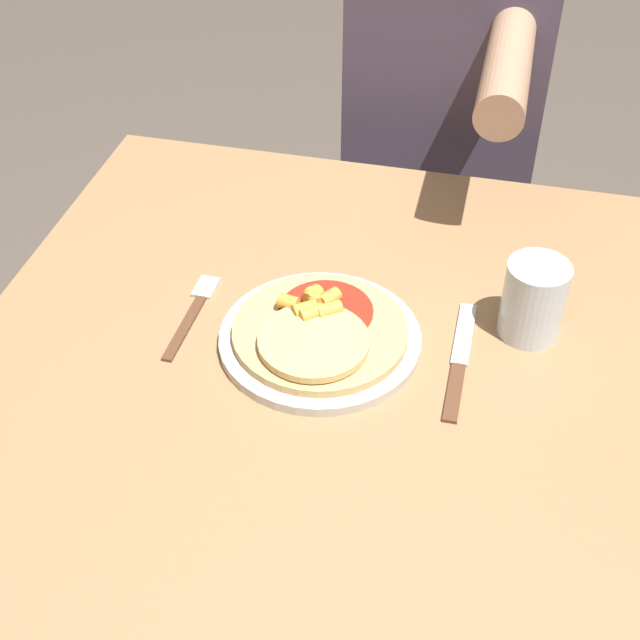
{
  "coord_description": "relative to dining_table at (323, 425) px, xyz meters",
  "views": [
    {
      "loc": [
        0.18,
        -0.8,
        1.54
      ],
      "look_at": [
        -0.01,
        0.03,
        0.79
      ],
      "focal_mm": 50.0,
      "sensor_mm": 36.0,
      "label": 1
    }
  ],
  "objects": [
    {
      "name": "plate",
      "position": [
        -0.01,
        0.03,
        0.13
      ],
      "size": [
        0.26,
        0.26,
        0.01
      ],
      "color": "beige",
      "rests_on": "dining_table"
    },
    {
      "name": "pizza",
      "position": [
        -0.01,
        0.03,
        0.14
      ],
      "size": [
        0.23,
        0.23,
        0.04
      ],
      "color": "tan",
      "rests_on": "plate"
    },
    {
      "name": "knife",
      "position": [
        0.17,
        0.04,
        0.12
      ],
      "size": [
        0.02,
        0.22,
        0.0
      ],
      "color": "brown",
      "rests_on": "dining_table"
    },
    {
      "name": "fork",
      "position": [
        -0.19,
        0.06,
        0.12
      ],
      "size": [
        0.03,
        0.18,
        0.0
      ],
      "color": "brown",
      "rests_on": "dining_table"
    },
    {
      "name": "person_diner",
      "position": [
        0.07,
        0.7,
        0.11
      ],
      "size": [
        0.35,
        0.52,
        1.27
      ],
      "color": "#2D2D38",
      "rests_on": "ground_plane"
    },
    {
      "name": "drinking_glass",
      "position": [
        0.25,
        0.12,
        0.17
      ],
      "size": [
        0.08,
        0.08,
        0.11
      ],
      "color": "silver",
      "rests_on": "dining_table"
    },
    {
      "name": "dining_table",
      "position": [
        0.0,
        0.0,
        0.0
      ],
      "size": [
        0.93,
        0.97,
        0.75
      ],
      "color": "#9E754C",
      "rests_on": "ground_plane"
    }
  ]
}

